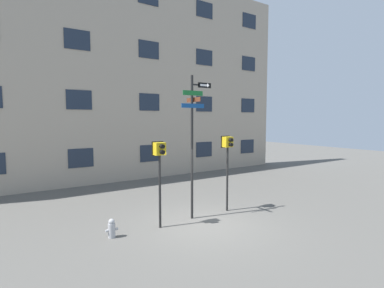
{
  "coord_description": "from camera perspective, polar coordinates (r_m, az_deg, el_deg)",
  "views": [
    {
      "loc": [
        -5.81,
        -7.92,
        3.57
      ],
      "look_at": [
        0.03,
        0.81,
        2.69
      ],
      "focal_mm": 28.0,
      "sensor_mm": 36.0,
      "label": 1
    }
  ],
  "objects": [
    {
      "name": "ground_plane",
      "position": [
        10.45,
        2.41,
        -15.16
      ],
      "size": [
        60.0,
        60.0,
        0.0
      ],
      "primitive_type": "plane",
      "color": "#595651"
    },
    {
      "name": "building_facade",
      "position": [
        17.69,
        -14.61,
        12.79
      ],
      "size": [
        24.0,
        0.64,
        12.14
      ],
      "color": "tan",
      "rests_on": "ground_plane"
    },
    {
      "name": "street_sign_pole",
      "position": [
        10.54,
        0.27,
        1.78
      ],
      "size": [
        1.28,
        0.84,
        5.08
      ],
      "color": "black",
      "rests_on": "ground_plane"
    },
    {
      "name": "pedestrian_signal_left",
      "position": [
        9.73,
        -6.17,
        -2.98
      ],
      "size": [
        0.41,
        0.4,
        2.84
      ],
      "color": "black",
      "rests_on": "ground_plane"
    },
    {
      "name": "pedestrian_signal_right",
      "position": [
        11.55,
        6.8,
        -1.46
      ],
      "size": [
        0.42,
        0.4,
        2.92
      ],
      "color": "black",
      "rests_on": "ground_plane"
    },
    {
      "name": "fire_hydrant",
      "position": [
        9.66,
        -15.06,
        -15.29
      ],
      "size": [
        0.38,
        0.22,
        0.58
      ],
      "color": "#A5A5A8",
      "rests_on": "ground_plane"
    }
  ]
}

